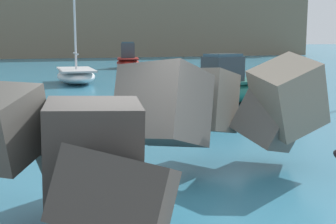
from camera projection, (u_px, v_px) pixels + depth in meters
ground_plane at (134, 214)px, 6.72m from camera, size 400.00×400.00×0.00m
breakwater_jetty at (94, 132)px, 6.92m from camera, size 29.58×5.59×2.62m
boat_near_right at (128, 60)px, 40.73m from camera, size 2.99×4.44×2.32m
boat_mid_left at (76, 75)px, 26.66m from camera, size 2.51×5.13×5.67m
boat_mid_centre at (228, 88)px, 18.19m from camera, size 5.01×2.97×1.98m
headland_bluff at (13, 12)px, 80.18m from camera, size 91.88×45.63×14.49m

